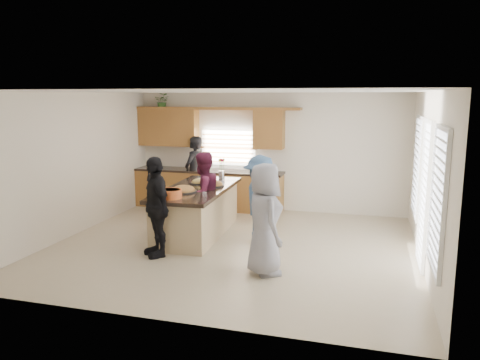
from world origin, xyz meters
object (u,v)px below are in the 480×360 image
(salad_bowl, at_px, (171,193))
(woman_right_back, at_px, (260,200))
(island, at_px, (197,212))
(woman_left_mid, at_px, (203,195))
(woman_right_front, at_px, (265,219))
(woman_left_front, at_px, (156,207))
(woman_left_back, at_px, (194,173))

(salad_bowl, bearing_deg, woman_right_back, 29.49)
(island, height_order, woman_left_mid, woman_left_mid)
(island, distance_m, woman_right_front, 2.44)
(salad_bowl, bearing_deg, woman_left_front, -114.11)
(woman_left_back, bearing_deg, woman_left_mid, 33.56)
(island, relative_size, woman_right_front, 1.58)
(woman_left_front, bearing_deg, woman_right_back, 82.50)
(island, bearing_deg, woman_right_front, -45.85)
(woman_left_back, bearing_deg, woman_left_front, 18.76)
(woman_left_mid, xyz_separation_m, woman_right_back, (1.18, -0.15, -0.00))
(woman_left_back, height_order, woman_left_front, woman_left_back)
(woman_left_mid, distance_m, woman_right_front, 2.25)
(woman_left_back, xyz_separation_m, woman_left_front, (0.63, -3.42, -0.02))
(island, distance_m, woman_right_back, 1.40)
(woman_left_mid, relative_size, woman_right_back, 1.00)
(woman_left_back, relative_size, woman_left_front, 1.03)
(island, height_order, woman_left_front, woman_left_front)
(woman_right_front, bearing_deg, woman_left_back, 4.24)
(woman_left_mid, height_order, woman_left_front, woman_left_front)
(woman_left_mid, xyz_separation_m, woman_right_front, (1.59, -1.59, 0.03))
(woman_left_front, relative_size, woman_right_front, 1.00)
(woman_left_mid, distance_m, woman_right_back, 1.19)
(woman_left_back, bearing_deg, island, 30.90)
(salad_bowl, height_order, woman_right_back, woman_right_back)
(woman_right_back, relative_size, woman_right_front, 0.96)
(woman_left_back, bearing_deg, woman_right_back, 51.96)
(woman_left_front, height_order, woman_right_back, woman_left_front)
(woman_left_mid, relative_size, woman_left_front, 0.97)
(island, relative_size, salad_bowl, 7.08)
(island, bearing_deg, salad_bowl, -97.12)
(woman_left_back, relative_size, woman_right_front, 1.02)
(woman_left_back, xyz_separation_m, woman_right_back, (2.19, -2.30, -0.05))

